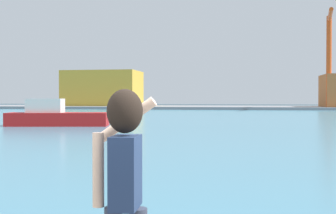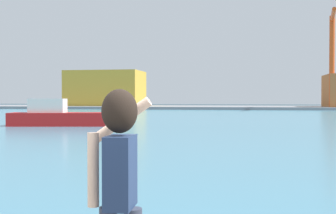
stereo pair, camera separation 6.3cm
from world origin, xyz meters
name	(u,v)px [view 1 (the left image)]	position (x,y,z in m)	size (l,w,h in m)	color
ground_plane	(235,117)	(0.00, 50.00, 0.00)	(220.00, 220.00, 0.00)	#334751
harbor_water	(236,116)	(0.00, 52.00, 0.01)	(140.00, 100.00, 0.02)	teal
far_shore_dock	(238,108)	(0.00, 92.00, 0.27)	(140.00, 20.00, 0.55)	gray
person_photographer	(124,176)	(-0.07, -0.14, 1.72)	(0.53, 0.55, 1.74)	#2D3342
boat_moored	(55,116)	(-14.47, 30.62, 0.81)	(8.52, 3.70, 2.26)	#B21919
warehouse_left	(103,88)	(-31.07, 93.75, 4.55)	(16.83, 10.95, 8.00)	gold
port_crane	(329,51)	(17.15, 84.03, 11.27)	(2.57, 11.54, 17.66)	#D84C19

